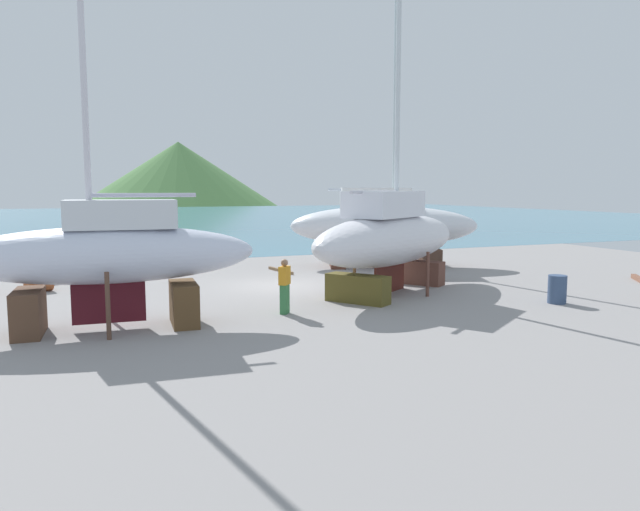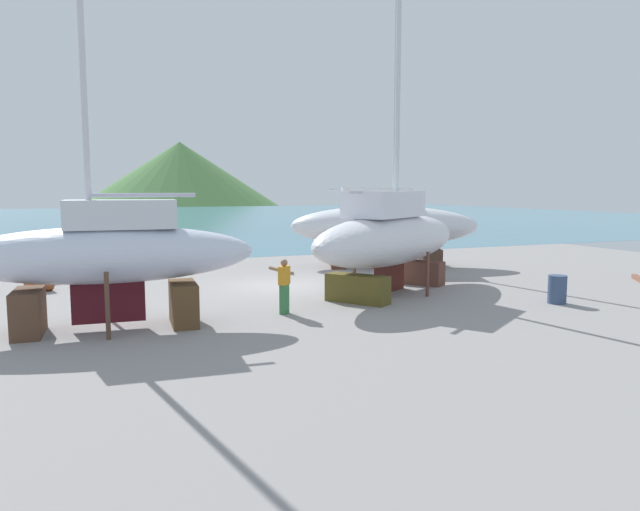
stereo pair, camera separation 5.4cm
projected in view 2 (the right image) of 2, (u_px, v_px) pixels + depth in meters
ground_plane at (298, 295)px, 21.33m from camera, size 48.43×48.43×0.00m
sea_water at (140, 218)px, 76.69m from camera, size 148.04×95.97×0.01m
headland_hill at (181, 200)px, 203.28m from camera, size 122.41×122.41×39.62m
sailboat_small_center at (108, 254)px, 15.93m from camera, size 8.09×2.61×14.43m
sailboat_large_starboard at (384, 224)px, 29.12m from camera, size 9.72×6.02×14.66m
sailboat_far_slipway at (390, 237)px, 21.66m from camera, size 9.38×7.62×17.12m
worker at (284, 286)px, 18.09m from camera, size 0.47×0.49×1.69m
barrel_tar_black at (557, 289)px, 19.78m from camera, size 0.66×0.66×0.95m
barrel_tipped_left at (39, 283)px, 22.03m from camera, size 1.07×0.95×0.64m
barrel_tipped_right at (50, 277)px, 24.03m from camera, size 0.99×0.89×0.52m
timber_long_fore at (281, 270)px, 27.35m from camera, size 0.49×2.25×0.13m
timber_short_cross at (640, 279)px, 24.52m from camera, size 1.26×1.62×0.19m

